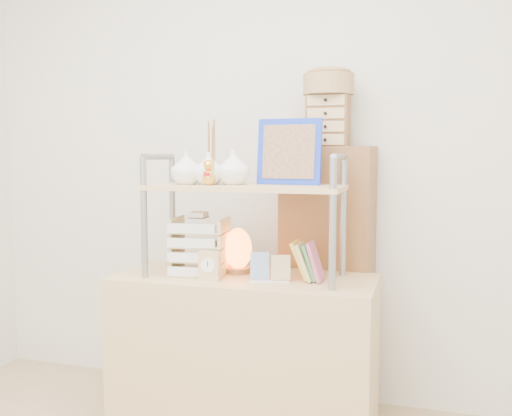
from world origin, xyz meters
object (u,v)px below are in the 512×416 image
Objects in this scene: cabinet at (327,280)px; letter_tray at (199,249)px; desk at (245,355)px; salt_lamp at (238,250)px.

letter_tray is at bearing -141.17° from cabinet.
desk is 4.08× the size of letter_tray.
desk is 5.59× the size of salt_lamp.
cabinet is 0.69m from letter_tray.
cabinet is 6.28× the size of salt_lamp.
desk is 0.57m from cabinet.
salt_lamp is at bearing 129.06° from desk.
cabinet reaches higher than desk.
letter_tray reaches higher than desk.
salt_lamp is at bearing 24.03° from letter_tray.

